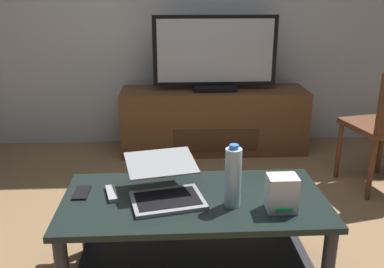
% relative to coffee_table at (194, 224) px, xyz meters
% --- Properties ---
extents(coffee_table, '(1.26, 0.62, 0.46)m').
position_rel_coffee_table_xyz_m(coffee_table, '(0.00, 0.00, 0.00)').
color(coffee_table, black).
rests_on(coffee_table, ground).
extents(media_cabinet, '(1.62, 0.45, 0.56)m').
position_rel_coffee_table_xyz_m(media_cabinet, '(0.28, 1.81, -0.04)').
color(media_cabinet, brown).
rests_on(media_cabinet, ground).
extents(television, '(1.05, 0.20, 0.63)m').
position_rel_coffee_table_xyz_m(television, '(0.28, 1.78, 0.55)').
color(television, black).
rests_on(television, media_cabinet).
extents(laptop, '(0.41, 0.45, 0.17)m').
position_rel_coffee_table_xyz_m(laptop, '(-0.14, 0.02, 0.20)').
color(laptop, gray).
rests_on(laptop, coffee_table).
extents(router_box, '(0.13, 0.11, 0.17)m').
position_rel_coffee_table_xyz_m(router_box, '(0.38, -0.13, 0.22)').
color(router_box, silver).
rests_on(router_box, coffee_table).
extents(water_bottle_near, '(0.08, 0.08, 0.30)m').
position_rel_coffee_table_xyz_m(water_bottle_near, '(0.17, -0.08, 0.28)').
color(water_bottle_near, silver).
rests_on(water_bottle_near, coffee_table).
extents(cell_phone, '(0.07, 0.14, 0.01)m').
position_rel_coffee_table_xyz_m(cell_phone, '(-0.55, 0.07, 0.14)').
color(cell_phone, black).
rests_on(cell_phone, coffee_table).
extents(tv_remote, '(0.08, 0.17, 0.02)m').
position_rel_coffee_table_xyz_m(tv_remote, '(-0.40, 0.05, 0.15)').
color(tv_remote, '#99999E').
rests_on(tv_remote, coffee_table).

